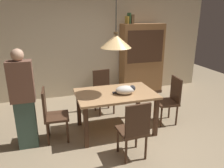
{
  "coord_description": "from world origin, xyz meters",
  "views": [
    {
      "loc": [
        -1.1,
        -2.86,
        2.1
      ],
      "look_at": [
        0.0,
        0.77,
        0.85
      ],
      "focal_mm": 34.5,
      "sensor_mm": 36.0,
      "label": 1
    }
  ],
  "objects_px": {
    "person_standing": "(24,100)",
    "cat_sleeping": "(126,90)",
    "chair_far_back": "(103,89)",
    "pendant_lamp": "(116,41)",
    "chair_left_side": "(52,113)",
    "book_green_slim": "(129,18)",
    "book_yellow_short": "(127,20)",
    "chair_near_front": "(134,128)",
    "hutch_bookcase": "(141,61)",
    "chair_right_side": "(170,98)",
    "book_brown_thick": "(131,19)",
    "dining_table": "(116,98)"
  },
  "relations": [
    {
      "from": "book_brown_thick",
      "to": "pendant_lamp",
      "type": "bearing_deg",
      "value": -118.88
    },
    {
      "from": "person_standing",
      "to": "cat_sleeping",
      "type": "bearing_deg",
      "value": -1.55
    },
    {
      "from": "chair_near_front",
      "to": "hutch_bookcase",
      "type": "relative_size",
      "value": 0.5
    },
    {
      "from": "dining_table",
      "to": "chair_far_back",
      "type": "bearing_deg",
      "value": 90.53
    },
    {
      "from": "chair_far_back",
      "to": "pendant_lamp",
      "type": "height_order",
      "value": "pendant_lamp"
    },
    {
      "from": "dining_table",
      "to": "pendant_lamp",
      "type": "relative_size",
      "value": 1.08
    },
    {
      "from": "chair_right_side",
      "to": "pendant_lamp",
      "type": "relative_size",
      "value": 0.72
    },
    {
      "from": "book_green_slim",
      "to": "book_brown_thick",
      "type": "height_order",
      "value": "book_green_slim"
    },
    {
      "from": "chair_right_side",
      "to": "book_yellow_short",
      "type": "height_order",
      "value": "book_yellow_short"
    },
    {
      "from": "dining_table",
      "to": "person_standing",
      "type": "height_order",
      "value": "person_standing"
    },
    {
      "from": "chair_near_front",
      "to": "hutch_bookcase",
      "type": "height_order",
      "value": "hutch_bookcase"
    },
    {
      "from": "chair_left_side",
      "to": "person_standing",
      "type": "relative_size",
      "value": 0.57
    },
    {
      "from": "book_green_slim",
      "to": "book_yellow_short",
      "type": "bearing_deg",
      "value": 180.0
    },
    {
      "from": "chair_right_side",
      "to": "book_brown_thick",
      "type": "height_order",
      "value": "book_brown_thick"
    },
    {
      "from": "chair_far_back",
      "to": "book_green_slim",
      "type": "distance_m",
      "value": 1.94
    },
    {
      "from": "pendant_lamp",
      "to": "book_yellow_short",
      "type": "distance_m",
      "value": 1.97
    },
    {
      "from": "cat_sleeping",
      "to": "book_yellow_short",
      "type": "height_order",
      "value": "book_yellow_short"
    },
    {
      "from": "chair_far_back",
      "to": "book_yellow_short",
      "type": "bearing_deg",
      "value": 45.41
    },
    {
      "from": "chair_far_back",
      "to": "pendant_lamp",
      "type": "bearing_deg",
      "value": -89.47
    },
    {
      "from": "book_green_slim",
      "to": "person_standing",
      "type": "bearing_deg",
      "value": -143.18
    },
    {
      "from": "chair_right_side",
      "to": "cat_sleeping",
      "type": "height_order",
      "value": "chair_right_side"
    },
    {
      "from": "chair_left_side",
      "to": "cat_sleeping",
      "type": "relative_size",
      "value": 2.38
    },
    {
      "from": "book_green_slim",
      "to": "person_standing",
      "type": "height_order",
      "value": "book_green_slim"
    },
    {
      "from": "chair_far_back",
      "to": "chair_near_front",
      "type": "xyz_separation_m",
      "value": [
        0.01,
        -1.76,
        0.0
      ]
    },
    {
      "from": "chair_far_back",
      "to": "book_yellow_short",
      "type": "distance_m",
      "value": 1.88
    },
    {
      "from": "person_standing",
      "to": "chair_near_front",
      "type": "bearing_deg",
      "value": -27.91
    },
    {
      "from": "chair_left_side",
      "to": "pendant_lamp",
      "type": "height_order",
      "value": "pendant_lamp"
    },
    {
      "from": "book_yellow_short",
      "to": "book_green_slim",
      "type": "bearing_deg",
      "value": 0.0
    },
    {
      "from": "chair_right_side",
      "to": "book_brown_thick",
      "type": "xyz_separation_m",
      "value": [
        -0.16,
        1.76,
        1.45
      ]
    },
    {
      "from": "chair_right_side",
      "to": "chair_left_side",
      "type": "relative_size",
      "value": 1.0
    },
    {
      "from": "chair_left_side",
      "to": "hutch_bookcase",
      "type": "bearing_deg",
      "value": 35.94
    },
    {
      "from": "book_green_slim",
      "to": "hutch_bookcase",
      "type": "bearing_deg",
      "value": -0.23
    },
    {
      "from": "chair_left_side",
      "to": "person_standing",
      "type": "xyz_separation_m",
      "value": [
        -0.4,
        -0.07,
        0.3
      ]
    },
    {
      "from": "chair_far_back",
      "to": "person_standing",
      "type": "xyz_separation_m",
      "value": [
        -1.52,
        -0.95,
        0.3
      ]
    },
    {
      "from": "book_yellow_short",
      "to": "chair_far_back",
      "type": "bearing_deg",
      "value": -134.59
    },
    {
      "from": "chair_right_side",
      "to": "cat_sleeping",
      "type": "relative_size",
      "value": 2.38
    },
    {
      "from": "dining_table",
      "to": "pendant_lamp",
      "type": "xyz_separation_m",
      "value": [
        -0.0,
        0.0,
        1.01
      ]
    },
    {
      "from": "person_standing",
      "to": "book_brown_thick",
      "type": "bearing_deg",
      "value": 36.14
    },
    {
      "from": "chair_left_side",
      "to": "book_green_slim",
      "type": "distance_m",
      "value": 3.06
    },
    {
      "from": "chair_far_back",
      "to": "book_green_slim",
      "type": "height_order",
      "value": "book_green_slim"
    },
    {
      "from": "chair_left_side",
      "to": "book_green_slim",
      "type": "height_order",
      "value": "book_green_slim"
    },
    {
      "from": "chair_left_side",
      "to": "book_yellow_short",
      "type": "bearing_deg",
      "value": 41.42
    },
    {
      "from": "dining_table",
      "to": "chair_left_side",
      "type": "relative_size",
      "value": 1.51
    },
    {
      "from": "cat_sleeping",
      "to": "book_brown_thick",
      "type": "xyz_separation_m",
      "value": [
        0.82,
        1.87,
        1.13
      ]
    },
    {
      "from": "chair_right_side",
      "to": "hutch_bookcase",
      "type": "distance_m",
      "value": 1.81
    },
    {
      "from": "hutch_bookcase",
      "to": "person_standing",
      "type": "distance_m",
      "value": 3.35
    },
    {
      "from": "cat_sleeping",
      "to": "chair_left_side",
      "type": "bearing_deg",
      "value": 174.78
    },
    {
      "from": "chair_right_side",
      "to": "cat_sleeping",
      "type": "bearing_deg",
      "value": -173.86
    },
    {
      "from": "chair_far_back",
      "to": "book_brown_thick",
      "type": "xyz_separation_m",
      "value": [
        0.97,
        0.88,
        1.45
      ]
    },
    {
      "from": "chair_right_side",
      "to": "chair_near_front",
      "type": "bearing_deg",
      "value": -142.23
    }
  ]
}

